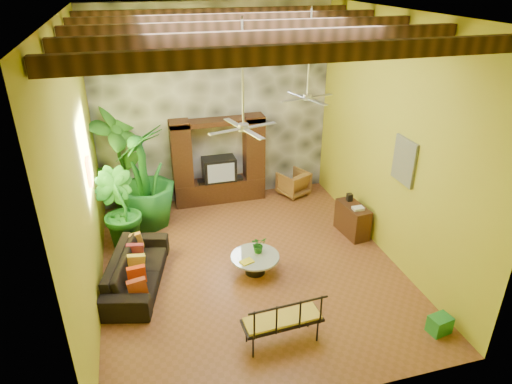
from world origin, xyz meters
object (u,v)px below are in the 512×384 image
object	(u,v)px
ceiling_fan_back	(308,88)
iron_bench	(284,319)
green_bin	(440,324)
ceiling_fan_front	(243,116)
side_console	(352,220)
wicker_armchair	(293,183)
tall_plant_a	(121,161)
tall_plant_b	(118,210)
entertainment_center	(219,167)
sofa	(137,269)
coffee_table	(255,262)
tall_plant_c	(145,177)

from	to	relation	value
ceiling_fan_back	iron_bench	xyz separation A→B (m)	(-1.64, -3.53, -2.85)
green_bin	ceiling_fan_front	bearing A→B (deg)	140.29
green_bin	side_console	bearing A→B (deg)	90.00
ceiling_fan_front	wicker_armchair	bearing A→B (deg)	56.38
tall_plant_a	tall_plant_b	xyz separation A→B (m)	(-0.14, -1.65, -0.49)
entertainment_center	tall_plant_a	size ratio (longest dim) A/B	0.85
side_console	green_bin	world-z (taller)	side_console
sofa	coffee_table	distance (m)	2.36
ceiling_fan_front	side_console	world-z (taller)	ceiling_fan_front
entertainment_center	ceiling_fan_front	world-z (taller)	ceiling_fan_front
ceiling_fan_back	sofa	xyz separation A→B (m)	(-3.90, -1.20, -3.06)
entertainment_center	side_console	world-z (taller)	entertainment_center
tall_plant_b	green_bin	world-z (taller)	tall_plant_b
tall_plant_c	side_console	world-z (taller)	tall_plant_c
tall_plant_c	ceiling_fan_back	bearing A→B (deg)	-18.60
ceiling_fan_front	wicker_armchair	size ratio (longest dim) A/B	2.53
entertainment_center	wicker_armchair	size ratio (longest dim) A/B	3.26
tall_plant_c	tall_plant_b	bearing A→B (deg)	-125.98
entertainment_center	ceiling_fan_back	world-z (taller)	ceiling_fan_back
wicker_armchair	tall_plant_c	distance (m)	4.08
tall_plant_b	iron_bench	bearing A→B (deg)	-56.60
ceiling_fan_back	green_bin	world-z (taller)	ceiling_fan_back
wicker_armchair	coffee_table	size ratio (longest dim) A/B	0.74
ceiling_fan_front	ceiling_fan_back	size ratio (longest dim) A/B	1.00
ceiling_fan_front	tall_plant_b	world-z (taller)	ceiling_fan_front
iron_bench	side_console	xyz separation A→B (m)	(2.69, 2.94, -0.18)
tall_plant_a	sofa	bearing A→B (deg)	-87.72
sofa	tall_plant_b	bearing A→B (deg)	24.19
side_console	green_bin	distance (m)	3.38
sofa	tall_plant_b	world-z (taller)	tall_plant_b
entertainment_center	ceiling_fan_front	size ratio (longest dim) A/B	1.29
wicker_armchair	iron_bench	size ratio (longest dim) A/B	0.54
side_console	green_bin	size ratio (longest dim) A/B	2.54
tall_plant_c	entertainment_center	bearing A→B (deg)	21.42
ceiling_fan_back	sofa	distance (m)	5.10
tall_plant_b	side_console	bearing A→B (deg)	-9.67
ceiling_fan_back	iron_bench	bearing A→B (deg)	-114.91
ceiling_fan_front	wicker_armchair	distance (m)	5.06
tall_plant_a	iron_bench	bearing A→B (deg)	-66.46
coffee_table	iron_bench	distance (m)	2.10
entertainment_center	side_console	distance (m)	3.71
entertainment_center	tall_plant_c	distance (m)	2.08
tall_plant_c	coffee_table	size ratio (longest dim) A/B	2.49
iron_bench	tall_plant_b	bearing A→B (deg)	120.25
green_bin	ceiling_fan_back	bearing A→B (deg)	104.83
sofa	entertainment_center	bearing A→B (deg)	-22.02
entertainment_center	wicker_armchair	xyz separation A→B (m)	(2.03, -0.19, -0.63)
iron_bench	green_bin	bearing A→B (deg)	-12.38
iron_bench	ceiling_fan_back	bearing A→B (deg)	61.95
ceiling_fan_front	tall_plant_b	size ratio (longest dim) A/B	1.01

